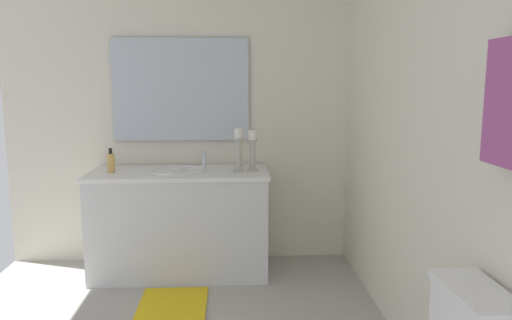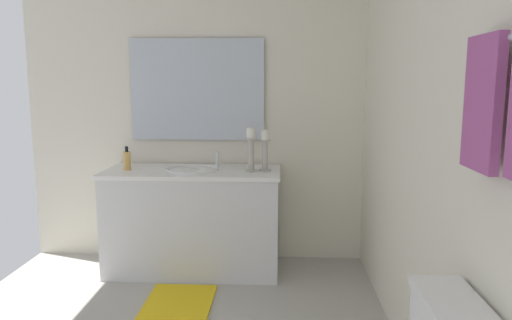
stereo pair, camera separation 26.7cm
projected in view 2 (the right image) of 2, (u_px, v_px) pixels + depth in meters
The scene contains 10 objects.
wall_back at pixel (427, 130), 2.27m from camera, with size 3.17×0.04×2.45m, color silver.
wall_left at pixel (196, 111), 3.90m from camera, with size 0.04×2.75×2.45m, color silver.
vanity_cabinet at pixel (194, 220), 3.71m from camera, with size 0.58×1.34×0.79m.
sink_basin at pixel (193, 175), 3.66m from camera, with size 0.40×0.40×0.24m.
mirror at pixel (197, 90), 3.83m from camera, with size 0.02×1.07×0.80m, color silver.
candle_holder_tall at pixel (265, 150), 3.57m from camera, with size 0.09×0.09×0.31m.
candle_holder_short at pixel (251, 149), 3.56m from camera, with size 0.09×0.09×0.33m.
soap_bottle at pixel (127, 160), 3.64m from camera, with size 0.06×0.06×0.18m.
towel_near_vanity at pixel (483, 103), 1.47m from camera, with size 0.23×0.03×0.42m, color #A54C8C.
bath_mat at pixel (178, 304), 3.16m from camera, with size 0.60×0.44×0.02m, color yellow.
Camera 2 is at (2.30, 0.67, 1.44)m, focal length 33.71 mm.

